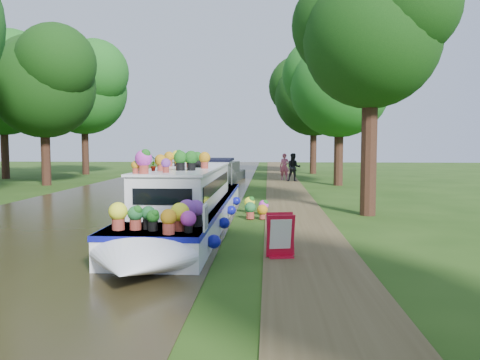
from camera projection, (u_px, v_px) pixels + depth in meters
name	position (u px, v px, depth m)	size (l,w,h in m)	color
ground	(261.00, 229.00, 14.17)	(100.00, 100.00, 0.00)	#203F0F
canal_water	(69.00, 227.00, 14.54)	(10.00, 100.00, 0.02)	black
towpath	(301.00, 229.00, 14.10)	(2.20, 100.00, 0.03)	#4A3D22
plant_boat	(188.00, 201.00, 14.31)	(2.29, 13.52, 2.30)	white
tree_near_overhang	(371.00, 30.00, 16.47)	(5.52, 5.28, 8.99)	black
tree_near_mid	(339.00, 80.00, 28.40)	(6.90, 6.60, 9.40)	black
tree_near_far	(314.00, 90.00, 39.34)	(7.59, 7.26, 10.30)	black
tree_far_c	(44.00, 79.00, 28.49)	(7.13, 6.82, 9.59)	black
tree_far_d	(84.00, 85.00, 38.47)	(8.05, 7.70, 10.85)	black
tree_far_h	(3.00, 80.00, 33.76)	(7.82, 7.48, 10.49)	black
second_boat	(225.00, 174.00, 31.90)	(2.44, 6.89, 1.31)	black
sandwich_board	(280.00, 237.00, 10.58)	(0.65, 0.59, 0.99)	red
pedestrian_pink	(284.00, 167.00, 32.75)	(0.68, 0.44, 1.86)	#D6588E
pedestrian_dark	(294.00, 167.00, 31.34)	(0.92, 0.72, 1.90)	black
verge_plant	(264.00, 206.00, 17.88)	(0.38, 0.33, 0.42)	#1F5E1C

